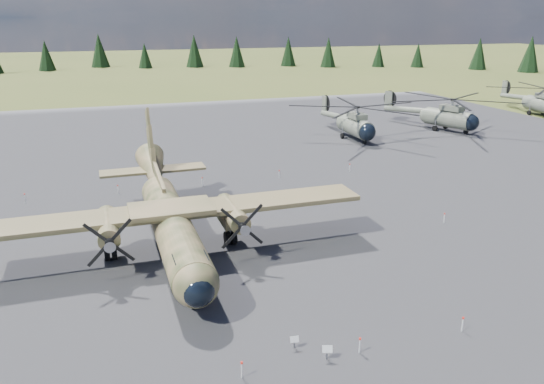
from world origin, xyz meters
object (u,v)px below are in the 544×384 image
object	(u,v)px
transport_plane	(170,215)
helicopter_far	(543,96)
helicopter_mid	(449,108)
helicopter_near	(355,116)

from	to	relation	value
transport_plane	helicopter_far	size ratio (longest dim) A/B	1.17
helicopter_mid	helicopter_far	bearing A→B (deg)	-6.31
helicopter_near	helicopter_mid	distance (m)	15.39
transport_plane	helicopter_far	xyz separation A→B (m)	(66.57, 34.71, 0.79)
transport_plane	helicopter_mid	size ratio (longest dim) A/B	1.12
helicopter_near	helicopter_mid	size ratio (longest dim) A/B	0.89
helicopter_far	helicopter_mid	bearing A→B (deg)	-157.84
helicopter_mid	helicopter_near	bearing A→B (deg)	163.00
helicopter_mid	helicopter_far	world-z (taller)	helicopter_mid
transport_plane	helicopter_near	bearing A→B (deg)	44.46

